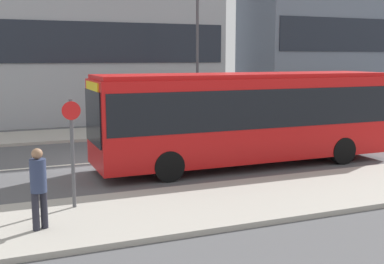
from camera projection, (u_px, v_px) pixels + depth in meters
name	position (u px, v px, depth m)	size (l,w,h in m)	color
ground_plane	(100.00, 162.00, 17.31)	(120.00, 120.00, 0.00)	#4F4F51
sidewalk_near	(152.00, 212.00, 11.58)	(44.00, 3.50, 0.13)	#A39E93
sidewalk_far	(73.00, 135.00, 23.02)	(44.00, 3.50, 0.13)	#A39E93
lane_centerline	(100.00, 162.00, 17.31)	(41.80, 0.16, 0.01)	silver
city_bus	(246.00, 113.00, 16.64)	(10.57, 2.62, 3.20)	red
parked_car_0	(356.00, 116.00, 25.69)	(4.39, 1.83, 1.33)	#A39E84
pedestrian_near_stop	(39.00, 184.00, 10.08)	(0.34, 0.34, 1.75)	#23232D
bus_stop_sign	(72.00, 145.00, 11.50)	(0.44, 0.12, 2.64)	#4C4C51
street_lamp	(197.00, 45.00, 23.94)	(0.36, 0.36, 6.96)	#4C4C51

